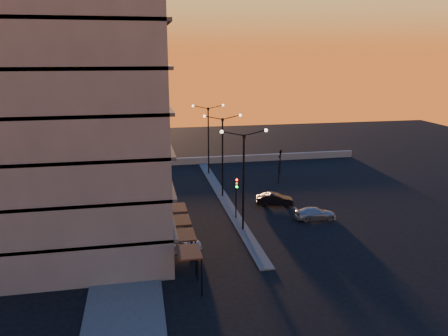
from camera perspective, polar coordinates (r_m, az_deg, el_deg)
ground at (r=41.06m, az=2.48°, el=-8.11°), size 120.00×120.00×0.00m
sidewalk_west at (r=43.77m, az=-12.38°, el=-6.89°), size 5.00×40.00×0.12m
median at (r=50.20m, az=-0.19°, el=-3.72°), size 1.20×36.00×0.12m
parapet at (r=65.57m, az=-1.12°, el=1.08°), size 44.00×0.50×1.00m
building at (r=37.36m, az=-18.89°, el=7.78°), size 14.35×17.08×25.00m
streetlamp_near at (r=39.24m, az=2.57°, el=-0.56°), size 4.32×0.32×9.51m
streetlamp_mid at (r=48.74m, az=-0.20°, el=2.47°), size 4.32×0.32×9.51m
streetlamp_far at (r=58.41m, az=-2.06°, el=4.50°), size 4.32×0.32×9.51m
traffic_light_main at (r=42.69m, az=1.62°, el=-3.07°), size 0.28×0.44×4.25m
signal_east_a at (r=55.34m, az=7.18°, el=-0.06°), size 0.13×0.16×3.60m
signal_east_b at (r=59.22m, az=7.39°, el=2.07°), size 0.42×1.99×3.60m
car_hatchback at (r=36.52m, az=-6.25°, el=-9.96°), size 4.36×2.03×1.44m
car_sedan at (r=47.63m, az=6.63°, el=-4.09°), size 4.18×2.19×1.31m
car_wagon at (r=44.34m, az=11.85°, el=-5.84°), size 4.17×1.85×1.19m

